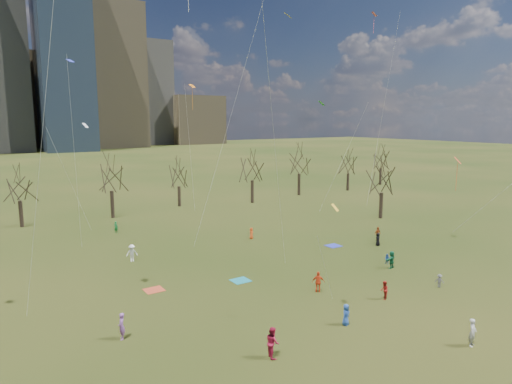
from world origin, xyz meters
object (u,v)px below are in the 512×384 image
blanket_teal (241,280)px  blanket_navy (333,246)px  person_2 (273,342)px  person_4 (318,282)px  person_1 (472,332)px  person_0 (346,315)px  blanket_crimson (154,290)px

blanket_teal → blanket_navy: (14.96, 3.91, 0.00)m
person_2 → person_4: size_ratio=1.08×
blanket_teal → blanket_navy: size_ratio=1.00×
blanket_navy → person_2: bearing=-141.0°
blanket_navy → person_4: (-10.91, -9.88, 0.88)m
blanket_navy → blanket_teal: bearing=-165.3°
person_4 → person_1: bearing=135.6°
person_0 → person_4: 6.32m
blanket_teal → person_0: size_ratio=1.04×
blanket_navy → person_1: size_ratio=0.87×
blanket_teal → blanket_crimson: 7.69m
blanket_crimson → person_0: 16.54m
person_0 → person_2: bearing=163.6°
person_0 → person_1: bearing=-77.9°
blanket_teal → person_4: (4.05, -5.96, 0.88)m
blanket_navy → person_1: person_1 is taller
blanket_teal → blanket_crimson: size_ratio=1.00×
person_1 → person_2: (-11.55, 5.93, 0.05)m
person_2 → person_4: (9.40, 6.57, -0.07)m
person_1 → blanket_crimson: bearing=103.6°
blanket_teal → person_1: (6.20, -18.46, 0.90)m
person_0 → person_2: person_2 is taller
blanket_teal → blanket_navy: bearing=14.7°
blanket_navy → person_1: (-8.76, -22.37, 0.90)m
person_4 → blanket_navy: bearing=-102.0°
blanket_crimson → blanket_navy: bearing=4.6°
person_0 → blanket_crimson: bearing=100.2°
blanket_teal → blanket_navy: same height
person_2 → person_1: bearing=-101.9°
blanket_teal → person_2: size_ratio=0.82×
blanket_crimson → person_4: person_4 is taller
person_0 → blanket_teal: bearing=75.0°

